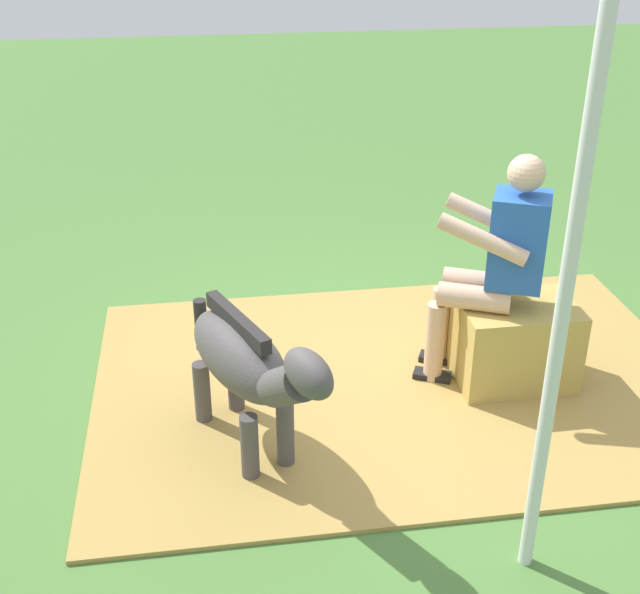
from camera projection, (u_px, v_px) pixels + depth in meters
name	position (u px, v px, depth m)	size (l,w,h in m)	color
ground_plane	(367.00, 380.00, 4.93)	(24.00, 24.00, 0.00)	#4C7A38
hay_patch	(398.00, 382.00, 4.89)	(3.54, 2.40, 0.02)	#AD8C47
hay_bale	(514.00, 344.00, 4.80)	(0.66, 0.47, 0.52)	tan
person_seated	(494.00, 260.00, 4.58)	(0.72, 0.58, 1.40)	#D8AD8C
pony_standing	(247.00, 363.00, 4.07)	(0.71, 1.27, 0.90)	#4C4747
tent_pole_left	(560.00, 326.00, 3.09)	(0.06, 0.06, 2.36)	silver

